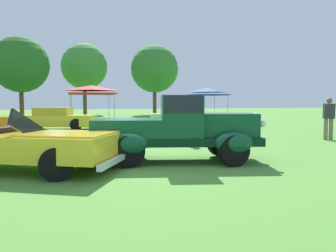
# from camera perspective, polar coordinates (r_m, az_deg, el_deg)

# --- Properties ---
(ground_plane) EXTENTS (120.00, 120.00, 0.00)m
(ground_plane) POSITION_cam_1_polar(r_m,az_deg,el_deg) (8.41, -2.29, -6.33)
(ground_plane) COLOR #4C8433
(feature_pickup_truck) EXTENTS (4.43, 2.60, 1.70)m
(feature_pickup_truck) POSITION_cam_1_polar(r_m,az_deg,el_deg) (8.49, 1.69, -0.35)
(feature_pickup_truck) COLOR black
(feature_pickup_truck) RESTS_ON ground_plane
(neighbor_convertible) EXTENTS (4.81, 3.65, 1.40)m
(neighbor_convertible) POSITION_cam_1_polar(r_m,az_deg,el_deg) (8.10, -23.89, -2.96)
(neighbor_convertible) COLOR yellow
(neighbor_convertible) RESTS_ON ground_plane
(show_car_yellow) EXTENTS (4.42, 2.72, 1.22)m
(show_car_yellow) POSITION_cam_1_polar(r_m,az_deg,el_deg) (19.18, -18.76, 1.19)
(show_car_yellow) COLOR yellow
(show_car_yellow) RESTS_ON ground_plane
(show_car_cream) EXTENTS (4.21, 2.72, 1.22)m
(show_car_cream) POSITION_cam_1_polar(r_m,az_deg,el_deg) (20.45, 2.36, 1.59)
(show_car_cream) COLOR beige
(show_car_cream) RESTS_ON ground_plane
(spectator_near_truck) EXTENTS (0.46, 0.39, 1.69)m
(spectator_near_truck) POSITION_cam_1_polar(r_m,az_deg,el_deg) (14.76, 25.95, 1.37)
(spectator_near_truck) COLOR #7F7056
(spectator_near_truck) RESTS_ON ground_plane
(spectator_by_row) EXTENTS (0.25, 0.40, 1.69)m
(spectator_by_row) POSITION_cam_1_polar(r_m,az_deg,el_deg) (12.35, 3.47, 1.31)
(spectator_by_row) COLOR #283351
(spectator_by_row) RESTS_ON ground_plane
(canopy_tent_center_field) EXTENTS (3.20, 3.20, 2.71)m
(canopy_tent_center_field) POSITION_cam_1_polar(r_m,az_deg,el_deg) (24.65, -13.06, 6.18)
(canopy_tent_center_field) COLOR #B7B7BC
(canopy_tent_center_field) RESTS_ON ground_plane
(canopy_tent_right_field) EXTENTS (2.79, 2.79, 2.71)m
(canopy_tent_right_field) POSITION_cam_1_polar(r_m,az_deg,el_deg) (28.33, 6.84, 5.99)
(canopy_tent_right_field) COLOR #B7B7BC
(canopy_tent_right_field) RESTS_ON ground_plane
(treeline_mid_left) EXTENTS (5.74, 5.74, 8.20)m
(treeline_mid_left) POSITION_cam_1_polar(r_m,az_deg,el_deg) (37.60, -24.07, 9.64)
(treeline_mid_left) COLOR brown
(treeline_mid_left) RESTS_ON ground_plane
(treeline_center) EXTENTS (5.44, 5.44, 8.45)m
(treeline_center) POSITION_cam_1_polar(r_m,az_deg,el_deg) (41.40, -14.22, 9.89)
(treeline_center) COLOR brown
(treeline_center) RESTS_ON ground_plane
(treeline_mid_right) EXTENTS (5.59, 5.59, 8.19)m
(treeline_mid_right) POSITION_cam_1_polar(r_m,az_deg,el_deg) (39.74, -2.33, 9.77)
(treeline_mid_right) COLOR brown
(treeline_mid_right) RESTS_ON ground_plane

